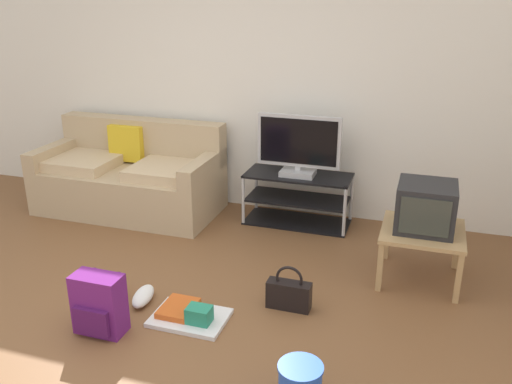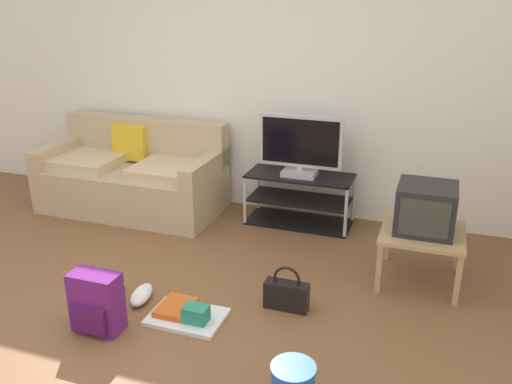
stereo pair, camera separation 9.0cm
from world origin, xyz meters
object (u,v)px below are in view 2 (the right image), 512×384
at_px(tv_stand, 299,199).
at_px(handbag, 286,294).
at_px(floor_tray, 186,314).
at_px(sneakers_pair, 128,292).
at_px(side_table, 422,237).
at_px(backpack, 96,303).
at_px(crt_tv, 426,208).
at_px(flat_tv, 300,147).
at_px(couch, 134,177).

xyz_separation_m(tv_stand, handbag, (0.30, -1.46, -0.13)).
bearing_deg(floor_tray, sneakers_pair, 168.42).
relative_size(handbag, sneakers_pair, 0.78).
bearing_deg(floor_tray, side_table, 36.26).
distance_m(tv_stand, backpack, 2.25).
bearing_deg(sneakers_pair, crt_tv, 26.33).
xyz_separation_m(flat_tv, crt_tv, (1.14, -0.72, -0.17)).
xyz_separation_m(flat_tv, handbag, (0.30, -1.44, -0.65)).
bearing_deg(side_table, backpack, -144.99).
bearing_deg(backpack, crt_tv, 43.58).
xyz_separation_m(flat_tv, floor_tray, (-0.30, -1.79, -0.72)).
bearing_deg(crt_tv, handbag, -139.31).
relative_size(flat_tv, backpack, 1.89).
relative_size(couch, floor_tray, 3.52).
distance_m(side_table, backpack, 2.36).
bearing_deg(handbag, couch, 146.73).
bearing_deg(couch, floor_tray, -50.15).
relative_size(couch, handbag, 5.42).
distance_m(flat_tv, backpack, 2.30).
xyz_separation_m(flat_tv, backpack, (-0.78, -2.08, -0.56)).
relative_size(couch, tv_stand, 1.80).
xyz_separation_m(tv_stand, flat_tv, (-0.00, -0.02, 0.52)).
distance_m(couch, backpack, 2.14).
bearing_deg(side_table, tv_stand, 146.50).
relative_size(side_table, backpack, 1.48).
bearing_deg(side_table, floor_tray, -143.74).
distance_m(flat_tv, crt_tv, 1.36).
distance_m(crt_tv, backpack, 2.39).
relative_size(crt_tv, sneakers_pair, 1.01).
height_order(side_table, backpack, side_table).
relative_size(flat_tv, side_table, 1.27).
height_order(tv_stand, backpack, tv_stand).
bearing_deg(handbag, backpack, -149.37).
xyz_separation_m(sneakers_pair, floor_tray, (0.51, -0.11, -0.01)).
relative_size(crt_tv, backpack, 1.04).
bearing_deg(crt_tv, flat_tv, 147.86).
distance_m(tv_stand, side_table, 1.38).
height_order(flat_tv, crt_tv, flat_tv).
height_order(side_table, handbag, side_table).
xyz_separation_m(side_table, crt_tv, (0.00, 0.02, 0.23)).
height_order(couch, sneakers_pair, couch).
height_order(side_table, sneakers_pair, side_table).
height_order(tv_stand, crt_tv, crt_tv).
distance_m(tv_stand, crt_tv, 1.41).
distance_m(backpack, floor_tray, 0.59).
bearing_deg(handbag, flat_tv, 101.90).
height_order(tv_stand, floor_tray, tv_stand).
xyz_separation_m(side_table, handbag, (-0.84, -0.71, -0.25)).
xyz_separation_m(couch, flat_tv, (1.67, 0.14, 0.43)).
relative_size(crt_tv, floor_tray, 0.84).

